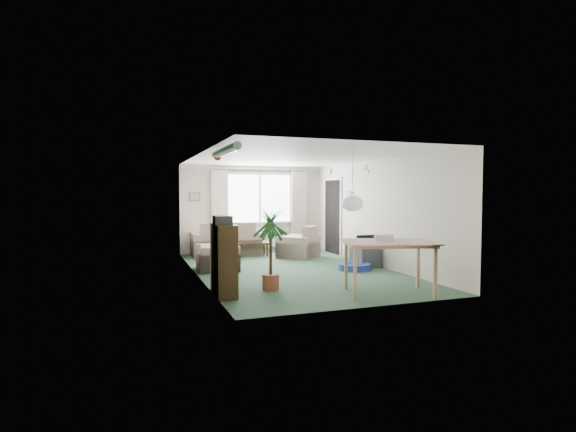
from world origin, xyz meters
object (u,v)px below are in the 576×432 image
object	(u,v)px
dining_table	(388,268)
armchair_left	(217,252)
tv_cube	(365,255)
pet_bed	(354,267)
houseplant	(271,248)
sofa	(226,239)
bookshelf	(223,259)
coffee_table	(252,249)
armchair_corner	(298,242)

from	to	relation	value
dining_table	armchair_left	bearing A→B (deg)	124.62
tv_cube	pet_bed	bearing A→B (deg)	-148.77
pet_bed	dining_table	bearing A→B (deg)	-104.24
houseplant	sofa	bearing A→B (deg)	88.09
bookshelf	houseplant	size ratio (longest dim) A/B	0.80
bookshelf	pet_bed	bearing A→B (deg)	25.95
dining_table	coffee_table	bearing A→B (deg)	100.81
coffee_table	bookshelf	world-z (taller)	bookshelf
sofa	bookshelf	world-z (taller)	bookshelf
houseplant	tv_cube	size ratio (longest dim) A/B	2.53
sofa	houseplant	bearing A→B (deg)	89.68
sofa	bookshelf	distance (m)	4.58
tv_cube	armchair_corner	bearing A→B (deg)	113.26
armchair_left	bookshelf	bearing A→B (deg)	-6.05
armchair_corner	bookshelf	xyz separation A→B (m)	(-2.64, -3.47, 0.17)
armchair_corner	tv_cube	bearing A→B (deg)	72.06
armchair_left	houseplant	world-z (taller)	houseplant
armchair_left	houseplant	size ratio (longest dim) A/B	0.61
tv_cube	bookshelf	bearing A→B (deg)	-157.99
armchair_corner	houseplant	world-z (taller)	houseplant
dining_table	tv_cube	size ratio (longest dim) A/B	2.38
sofa	armchair_corner	world-z (taller)	sofa
armchair_corner	coffee_table	size ratio (longest dim) A/B	1.13
dining_table	bookshelf	bearing A→B (deg)	160.95
armchair_left	coffee_table	bearing A→B (deg)	147.05
sofa	armchair_corner	bearing A→B (deg)	150.79
bookshelf	sofa	bearing A→B (deg)	80.32
houseplant	tv_cube	distance (m)	3.17
sofa	armchair_left	xyz separation A→B (m)	(-0.63, -2.15, -0.05)
armchair_corner	armchair_left	world-z (taller)	armchair_corner
coffee_table	armchair_corner	bearing A→B (deg)	-31.04
houseplant	tv_cube	xyz separation A→B (m)	(2.72, 1.57, -0.46)
armchair_corner	pet_bed	xyz separation A→B (m)	(0.47, -2.13, -0.34)
coffee_table	dining_table	size ratio (longest dim) A/B	0.59
armchair_corner	dining_table	bearing A→B (deg)	44.84
coffee_table	tv_cube	size ratio (longest dim) A/B	1.41
sofa	tv_cube	xyz separation A→B (m)	(2.57, -2.84, -0.18)
armchair_corner	tv_cube	xyz separation A→B (m)	(0.90, -1.84, -0.15)
sofa	armchair_left	distance (m)	2.24
sofa	pet_bed	distance (m)	3.81
tv_cube	armchair_left	bearing A→B (deg)	165.13
armchair_corner	dining_table	world-z (taller)	dining_table
coffee_table	tv_cube	bearing A→B (deg)	-51.82
armchair_corner	armchair_left	xyz separation A→B (m)	(-2.30, -1.15, -0.01)
armchair_corner	coffee_table	world-z (taller)	armchair_corner
armchair_left	pet_bed	distance (m)	2.96
sofa	bookshelf	xyz separation A→B (m)	(-0.97, -4.47, 0.13)
armchair_left	bookshelf	world-z (taller)	bookshelf
coffee_table	bookshelf	distance (m)	4.42
coffee_table	bookshelf	xyz separation A→B (m)	(-1.60, -4.10, 0.40)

